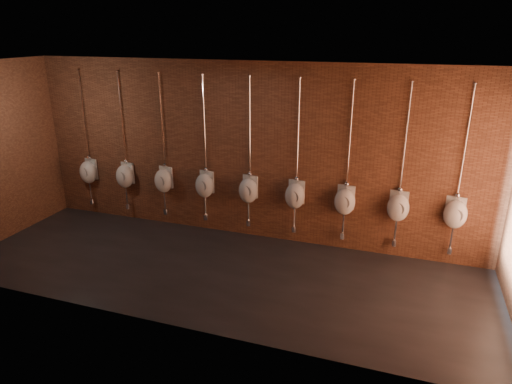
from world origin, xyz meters
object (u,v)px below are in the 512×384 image
Objects in this scene: urinal_2 at (164,180)px; urinal_8 at (455,213)px; urinal_7 at (398,207)px; urinal_6 at (345,201)px; urinal_5 at (295,195)px; urinal_3 at (205,185)px; urinal_4 at (249,190)px; urinal_1 at (125,176)px; urinal_0 at (88,171)px.

urinal_2 and urinal_8 have the same top height.
urinal_7 is 0.87m from urinal_8.
urinal_6 and urinal_8 have the same top height.
urinal_2 is at bearing 180.00° from urinal_5.
urinal_4 is at bearing 0.00° from urinal_3.
urinal_2 is at bearing 180.00° from urinal_8.
urinal_1 is 5.22m from urinal_7.
urinal_2 and urinal_5 have the same top height.
urinal_0 is 5.22m from urinal_6.
urinal_1 and urinal_4 have the same top height.
urinal_2 is 1.00× the size of urinal_7.
urinal_4 is 1.00× the size of urinal_7.
urinal_4 is at bearing 0.00° from urinal_1.
urinal_2 is (0.87, 0.00, 0.00)m from urinal_1.
urinal_5 is at bearing 180.00° from urinal_6.
urinal_2 is at bearing 180.00° from urinal_7.
urinal_4 is 0.87m from urinal_5.
urinal_2 is 1.00× the size of urinal_5.
urinal_0 is 1.00× the size of urinal_4.
urinal_6 is at bearing 0.00° from urinal_2.
urinal_3 is 1.74m from urinal_5.
urinal_1 is 4.35m from urinal_6.
urinal_5 is 2.61m from urinal_8.
urinal_4 is at bearing 0.00° from urinal_0.
urinal_2 is (1.74, 0.00, 0.00)m from urinal_0.
urinal_0 and urinal_8 have the same top height.
urinal_3 and urinal_7 have the same top height.
urinal_0 and urinal_7 have the same top height.
urinal_4 is 1.00× the size of urinal_5.
urinal_0 is 3.48m from urinal_4.
urinal_3 is 1.00× the size of urinal_4.
urinal_6 is at bearing 180.00° from urinal_8.
urinal_2 and urinal_6 have the same top height.
urinal_0 is 0.87m from urinal_1.
urinal_7 is (0.87, 0.00, 0.00)m from urinal_6.
urinal_3 is at bearing 0.00° from urinal_0.
urinal_7 is (2.61, 0.00, 0.00)m from urinal_4.
urinal_3 and urinal_6 have the same top height.
urinal_1 is at bearing 180.00° from urinal_8.
urinal_2 is at bearing 0.00° from urinal_0.
urinal_0 is 1.00× the size of urinal_8.
urinal_6 is at bearing 0.00° from urinal_3.
urinal_0 is 1.00× the size of urinal_1.
urinal_8 is (1.74, 0.00, 0.00)m from urinal_6.
urinal_1 is at bearing 180.00° from urinal_2.
urinal_0 is at bearing 180.00° from urinal_7.
urinal_3 is at bearing 0.00° from urinal_1.
urinal_5 is 1.00× the size of urinal_8.
urinal_0 is 4.35m from urinal_5.
urinal_8 is at bearing 0.00° from urinal_3.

